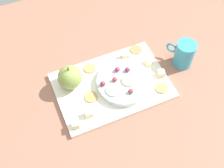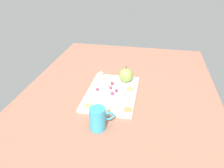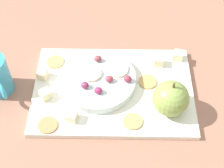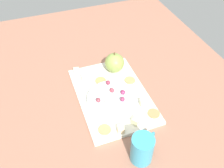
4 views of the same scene
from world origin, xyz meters
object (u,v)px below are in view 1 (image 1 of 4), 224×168
Objects in this scene: platter at (112,86)px; cracker_2 at (161,88)px; cracker_0 at (90,68)px; grape_0 at (103,84)px; cheese_cube_1 at (149,62)px; apple_slice_1 at (113,90)px; cheese_cube_0 at (89,113)px; grape_3 at (117,69)px; grape_4 at (127,70)px; apple_slice_0 at (129,80)px; cheese_cube_3 at (125,56)px; grape_1 at (131,91)px; serving_dish at (124,82)px; grape_2 at (115,79)px; cheese_cube_2 at (76,124)px; cracker_3 at (136,50)px; apple_whole at (70,77)px; cup at (184,54)px; cracker_1 at (91,97)px; cheese_cube_4 at (161,73)px.

cracker_2 reaches higher than platter.
cracker_2 is (-18.61, 16.69, 0.00)cm from cracker_0.
grape_0 is at bearing -22.73° from cracker_2.
apple_slice_1 is at bearing 21.67° from cheese_cube_1.
cheese_cube_0 is 17.67cm from grape_3.
grape_4 is (-6.22, -1.50, 3.67)cm from platter.
cracker_0 is 0.90× the size of apple_slice_0.
cheese_cube_3 is 0.53× the size of cracker_0.
grape_1 reaches higher than cheese_cube_0.
serving_dish is 4.77cm from grape_3.
apple_slice_0 is at bearing 155.80° from grape_2.
cheese_cube_1 reaches higher than cracker_0.
cheese_cube_2 is 0.53× the size of cracker_0.
serving_dish is 7.91× the size of cheese_cube_0.
cracker_3 is 2.31× the size of grape_4.
cracker_2 is 15.46cm from grape_2.
cheese_cube_2 is at bearing 76.61° from apple_whole.
cheese_cube_0 is at bearing 36.68° from grape_3.
cheese_cube_1 is 0.23× the size of cup.
cracker_3 is (-29.44, -19.65, -0.91)cm from cheese_cube_2.
grape_1 is (-19.46, -3.04, 1.84)cm from cheese_cube_2.
cheese_cube_2 is 0.53× the size of cracker_1.
cheese_cube_2 and cheese_cube_4 have the same top height.
cheese_cube_2 is 22.05cm from apple_slice_0.
apple_slice_0 reaches higher than cracker_2.
grape_1 is 1.00× the size of grape_4.
apple_whole is at bearing -103.39° from cheese_cube_2.
platter is 20.22× the size of grape_2.
apple_slice_0 reaches higher than cheese_cube_4.
cheese_cube_2 is at bearing 21.51° from cheese_cube_0.
serving_dish is 7.91× the size of cheese_cube_2.
apple_slice_1 reaches higher than cracker_2.
grape_4 is (-17.14, -9.11, 1.89)cm from cheese_cube_0.
cheese_cube_3 is at bearing -143.63° from cheese_cube_2.
apple_slice_0 is (-1.32, -4.21, -0.46)cm from grape_1.
cheese_cube_0 is 19.50cm from grape_4.
cheese_cube_2 is 24.67cm from grape_4.
cheese_cube_4 is at bearing 177.20° from cracker_1.
cracker_0 is 0.90× the size of apple_slice_1.
cheese_cube_2 is 0.53× the size of cracker_2.
cheese_cube_1 is at bearing -158.25° from cheese_cube_0.
apple_slice_0 is at bearing 26.56° from cheese_cube_1.
cheese_cube_3 is at bearing -71.19° from cracker_2.
cheese_cube_2 is 1.23× the size of grape_3.
apple_slice_1 reaches higher than cheese_cube_0.
grape_4 is (-9.51, -1.94, 0.01)cm from grape_0.
cracker_3 is (-5.00, -1.65, -0.91)cm from cheese_cube_3.
serving_dish is 2.14cm from apple_slice_0.
cheese_cube_3 reaches higher than cracker_2.
grape_1 and grape_3 have the same top height.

